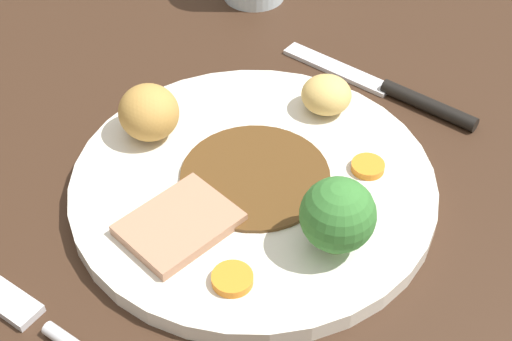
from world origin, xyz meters
TOP-DOWN VIEW (x-y plane):
  - dining_table at (0.00, 0.00)cm, footprint 120.00×84.00cm
  - dinner_plate at (2.85, -0.28)cm, footprint 26.57×26.57cm
  - gravy_pool at (3.08, -0.39)cm, footprint 10.91×10.91cm
  - meat_slice_main at (-4.00, 0.68)cm, footprint 7.86×6.31cm
  - roast_potato_left at (1.57, 9.27)cm, footprint 6.31×6.43cm
  - roast_potato_right at (12.63, 0.79)cm, footprint 5.34×5.38cm
  - carrot_coin_front at (-5.06, -5.08)cm, footprint 2.68×2.68cm
  - carrot_coin_back at (9.04, -5.74)cm, footprint 2.45×2.45cm
  - broccoli_floret at (1.58, -8.21)cm, footprint 4.96×4.96cm
  - fork at (-14.42, 0.42)cm, footprint 2.89×15.32cm
  - knife at (19.31, -1.49)cm, footprint 2.25×18.55cm

SIDE VIEW (x-z plane):
  - dining_table at x=0.00cm, z-range 0.00..3.60cm
  - fork at x=-14.42cm, z-range 3.54..4.44cm
  - knife at x=19.31cm, z-range 3.45..4.65cm
  - dinner_plate at x=2.85cm, z-range 3.60..5.00cm
  - gravy_pool at x=3.08cm, z-range 5.00..5.30cm
  - carrot_coin_back at x=9.04cm, z-range 5.00..5.58cm
  - carrot_coin_front at x=-5.06cm, z-range 5.00..5.61cm
  - meat_slice_main at x=-4.00cm, z-range 5.00..5.80cm
  - roast_potato_right at x=12.63cm, z-range 5.00..7.94cm
  - roast_potato_left at x=1.57cm, z-range 5.00..9.13cm
  - broccoli_floret at x=1.58cm, z-range 5.19..10.64cm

